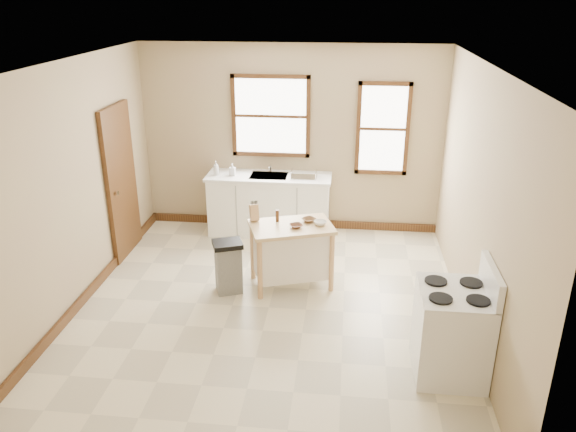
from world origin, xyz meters
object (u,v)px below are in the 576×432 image
(pepper_grinder, at_px, (277,216))
(knife_block, at_px, (254,213))
(bowl_a, at_px, (296,226))
(gas_stove, at_px, (453,320))
(soap_bottle_b, at_px, (232,169))
(dish_rack, at_px, (304,175))
(trash_bin, at_px, (228,267))
(bowl_b, at_px, (309,220))
(bowl_c, at_px, (320,223))
(kitchen_island, at_px, (291,255))
(soap_bottle_a, at_px, (216,168))

(pepper_grinder, bearing_deg, knife_block, -179.14)
(bowl_a, height_order, gas_stove, gas_stove)
(pepper_grinder, bearing_deg, soap_bottle_b, 120.67)
(dish_rack, relative_size, trash_bin, 0.57)
(bowl_b, relative_size, gas_stove, 0.14)
(bowl_c, bearing_deg, trash_bin, -164.23)
(kitchen_island, bearing_deg, gas_stove, -61.59)
(kitchen_island, distance_m, trash_bin, 0.80)
(knife_block, relative_size, gas_stove, 0.17)
(bowl_a, bearing_deg, pepper_grinder, 147.38)
(knife_block, bearing_deg, dish_rack, 47.22)
(kitchen_island, height_order, pepper_grinder, pepper_grinder)
(dish_rack, bearing_deg, bowl_c, -62.26)
(pepper_grinder, xyz_separation_m, trash_bin, (-0.56, -0.36, -0.55))
(soap_bottle_b, height_order, gas_stove, gas_stove)
(kitchen_island, bearing_deg, bowl_c, -10.07)
(kitchen_island, relative_size, bowl_a, 6.38)
(dish_rack, bearing_deg, bowl_b, -67.27)
(soap_bottle_b, bearing_deg, bowl_a, -53.24)
(trash_bin, height_order, gas_stove, gas_stove)
(bowl_c, bearing_deg, soap_bottle_b, 133.00)
(dish_rack, relative_size, bowl_b, 2.28)
(gas_stove, bearing_deg, dish_rack, 118.26)
(bowl_c, bearing_deg, dish_rack, 102.33)
(soap_bottle_a, height_order, bowl_b, soap_bottle_a)
(pepper_grinder, bearing_deg, trash_bin, -147.37)
(soap_bottle_a, height_order, gas_stove, gas_stove)
(knife_block, bearing_deg, soap_bottle_b, 87.57)
(soap_bottle_a, bearing_deg, bowl_a, -58.46)
(trash_bin, bearing_deg, gas_stove, -49.66)
(trash_bin, relative_size, gas_stove, 0.58)
(soap_bottle_a, height_order, soap_bottle_b, soap_bottle_a)
(bowl_c, bearing_deg, kitchen_island, -171.29)
(soap_bottle_b, bearing_deg, soap_bottle_a, -175.19)
(knife_block, bearing_deg, gas_stove, -61.37)
(soap_bottle_b, relative_size, pepper_grinder, 1.23)
(dish_rack, xyz_separation_m, knife_block, (-0.50, -1.45, -0.05))
(knife_block, relative_size, pepper_grinder, 1.33)
(bowl_a, bearing_deg, gas_stove, -42.86)
(soap_bottle_b, bearing_deg, bowl_c, -44.85)
(bowl_c, bearing_deg, knife_block, 176.83)
(dish_rack, bearing_deg, trash_bin, -97.76)
(dish_rack, bearing_deg, pepper_grinder, -82.83)
(soap_bottle_b, relative_size, trash_bin, 0.27)
(soap_bottle_a, distance_m, dish_rack, 1.31)
(bowl_c, bearing_deg, gas_stove, -50.32)
(knife_block, xyz_separation_m, gas_stove, (2.18, -1.68, -0.33))
(dish_rack, relative_size, knife_block, 1.90)
(soap_bottle_a, distance_m, pepper_grinder, 1.81)
(bowl_a, relative_size, trash_bin, 0.23)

